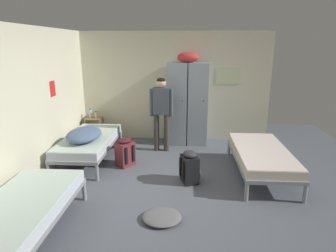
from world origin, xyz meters
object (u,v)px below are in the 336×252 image
bed_left_rear (89,141)px  water_bottle (90,114)px  locker_bank (187,102)px  bed_right (261,155)px  person_traveler (161,108)px  backpack_black (190,167)px  bedding_heap (84,134)px  clothes_pile_grey (162,217)px  bed_left_front (20,210)px  lotion_bottle (96,115)px  backpack_maroon (125,152)px  shelf_unit (94,127)px

bed_left_rear → water_bottle: 1.25m
locker_bank → bed_right: size_ratio=1.09×
person_traveler → backpack_black: (0.60, -1.47, -0.69)m
bedding_heap → backpack_black: size_ratio=1.58×
person_traveler → clothes_pile_grey: bearing=-85.3°
locker_bank → water_bottle: bearing=179.7°
bed_left_front → lotion_bottle: (-0.18, 3.59, 0.27)m
bed_left_front → backpack_maroon: 2.36m
shelf_unit → bedding_heap: bedding_heap is taller
person_traveler → backpack_black: bearing=-67.9°
bedding_heap → backpack_maroon: (0.76, -0.01, -0.34)m
bedding_heap → clothes_pile_grey: bearing=-47.6°
bed_left_rear → bedding_heap: bearing=-89.8°
bed_right → backpack_black: backpack_black is taller
clothes_pile_grey → person_traveler: bearing=94.7°
bed_right → backpack_black: bearing=-164.5°
bed_left_rear → bedding_heap: size_ratio=2.19×
backpack_black → water_bottle: bearing=138.7°
backpack_black → clothes_pile_grey: bearing=-108.7°
locker_bank → backpack_black: (0.05, -2.03, -0.71)m
bed_left_front → bedding_heap: bedding_heap is taller
clothes_pile_grey → bed_right: bearing=42.2°
person_traveler → clothes_pile_grey: (0.21, -2.60, -0.91)m
shelf_unit → bedding_heap: (0.25, -1.39, 0.26)m
shelf_unit → bed_left_front: bearing=-86.1°
bed_right → backpack_black: 1.30m
person_traveler → bed_right: bearing=-31.5°
bed_left_front → backpack_maroon: size_ratio=3.45×
person_traveler → clothes_pile_grey: 2.76m
bedding_heap → lotion_bottle: 1.36m
lotion_bottle → backpack_maroon: size_ratio=0.31×
bed_right → lotion_bottle: bearing=154.4°
water_bottle → lotion_bottle: size_ratio=1.27×
bedding_heap → water_bottle: water_bottle is taller
bed_left_front → lotion_bottle: bearing=92.9°
locker_bank → backpack_black: 2.15m
bed_right → backpack_maroon: 2.49m
locker_bank → person_traveler: bearing=-134.4°
locker_bank → bed_right: 2.20m
bedding_heap → person_traveler: size_ratio=0.55×
backpack_black → clothes_pile_grey: size_ratio=1.05×
lotion_bottle → clothes_pile_grey: size_ratio=0.33×
bed_right → person_traveler: 2.23m
locker_bank → shelf_unit: 2.27m
bed_left_front → clothes_pile_grey: bed_left_front is taller
clothes_pile_grey → backpack_maroon: bearing=115.8°
bed_left_front → backpack_black: backpack_black is taller
bed_left_front → backpack_maroon: backpack_maroon is taller
bed_left_front → bed_right: size_ratio=1.00×
shelf_unit → bed_left_rear: size_ratio=0.30×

